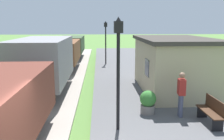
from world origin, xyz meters
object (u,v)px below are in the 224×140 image
object	(u,v)px
person_waiting	(181,93)
lamp_post_near	(118,54)
bench_near_hut	(212,111)
potted_planter	(148,102)
freight_train	(54,59)
lamp_post_far	(106,35)
station_hut	(173,64)

from	to	relation	value
person_waiting	lamp_post_near	bearing A→B (deg)	27.36
bench_near_hut	lamp_post_near	distance (m)	3.93
person_waiting	potted_planter	xyz separation A→B (m)	(-1.17, 0.40, -0.46)
bench_near_hut	potted_planter	bearing A→B (deg)	150.70
freight_train	person_waiting	world-z (taller)	freight_train
lamp_post_near	lamp_post_far	bearing A→B (deg)	90.00
station_hut	lamp_post_near	world-z (taller)	lamp_post_near
freight_train	bench_near_hut	world-z (taller)	freight_train
bench_near_hut	potted_planter	distance (m)	2.33
freight_train	station_hut	world-z (taller)	station_hut
station_hut	person_waiting	size ratio (longest dim) A/B	3.39
freight_train	lamp_post_near	xyz separation A→B (m)	(3.52, -8.16, 1.32)
person_waiting	bench_near_hut	bearing A→B (deg)	144.30
lamp_post_far	freight_train	bearing A→B (deg)	-123.67
freight_train	potted_planter	bearing A→B (deg)	-54.51
station_hut	lamp_post_near	xyz separation A→B (m)	(-3.28, -4.72, 1.15)
freight_train	lamp_post_far	world-z (taller)	lamp_post_far
potted_planter	bench_near_hut	bearing A→B (deg)	-29.30
lamp_post_near	station_hut	bearing A→B (deg)	55.20
freight_train	lamp_post_far	distance (m)	6.48
station_hut	potted_planter	xyz separation A→B (m)	(-1.99, -3.31, -0.93)
person_waiting	lamp_post_far	xyz separation A→B (m)	(-2.46, 12.43, 1.62)
bench_near_hut	station_hut	bearing A→B (deg)	90.61
bench_near_hut	lamp_post_near	world-z (taller)	lamp_post_near
potted_planter	lamp_post_far	size ratio (longest dim) A/B	0.25
freight_train	potted_planter	size ratio (longest dim) A/B	28.38
person_waiting	lamp_post_far	world-z (taller)	lamp_post_far
freight_train	lamp_post_far	size ratio (longest dim) A/B	7.03
potted_planter	station_hut	bearing A→B (deg)	59.01
freight_train	person_waiting	size ratio (longest dim) A/B	15.20
lamp_post_near	person_waiting	bearing A→B (deg)	22.31
freight_train	bench_near_hut	xyz separation A→B (m)	(6.85, -7.89, -0.76)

